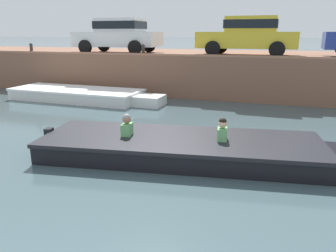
{
  "coord_description": "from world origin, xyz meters",
  "views": [
    {
      "loc": [
        1.9,
        -0.9,
        2.64
      ],
      "look_at": [
        0.25,
        4.21,
        1.11
      ],
      "focal_mm": 35.0,
      "sensor_mm": 36.0,
      "label": 1
    }
  ],
  "objects_px": {
    "mooring_bollard_west": "(31,47)",
    "car_leftmost_white": "(119,34)",
    "car_left_inner_yellow": "(249,34)",
    "mooring_bollard_mid": "(143,49)",
    "motorboat_passing": "(193,148)",
    "boat_moored_west_white": "(82,95)"
  },
  "relations": [
    {
      "from": "car_leftmost_white",
      "to": "car_left_inner_yellow",
      "type": "distance_m",
      "value": 5.86
    },
    {
      "from": "car_left_inner_yellow",
      "to": "mooring_bollard_mid",
      "type": "xyz_separation_m",
      "value": [
        -4.23,
        -1.08,
        -0.61
      ]
    },
    {
      "from": "motorboat_passing",
      "to": "mooring_bollard_west",
      "type": "height_order",
      "value": "mooring_bollard_west"
    },
    {
      "from": "car_left_inner_yellow",
      "to": "car_leftmost_white",
      "type": "bearing_deg",
      "value": 179.97
    },
    {
      "from": "motorboat_passing",
      "to": "mooring_bollard_west",
      "type": "distance_m",
      "value": 11.72
    },
    {
      "from": "car_leftmost_white",
      "to": "car_left_inner_yellow",
      "type": "bearing_deg",
      "value": -0.03
    },
    {
      "from": "mooring_bollard_mid",
      "to": "car_leftmost_white",
      "type": "bearing_deg",
      "value": 146.48
    },
    {
      "from": "motorboat_passing",
      "to": "car_left_inner_yellow",
      "type": "relative_size",
      "value": 1.84
    },
    {
      "from": "mooring_bollard_west",
      "to": "mooring_bollard_mid",
      "type": "distance_m",
      "value": 5.71
    },
    {
      "from": "motorboat_passing",
      "to": "car_leftmost_white",
      "type": "xyz_separation_m",
      "value": [
        -5.43,
        7.71,
        2.36
      ]
    },
    {
      "from": "mooring_bollard_west",
      "to": "car_leftmost_white",
      "type": "bearing_deg",
      "value": 14.85
    },
    {
      "from": "car_left_inner_yellow",
      "to": "mooring_bollard_west",
      "type": "xyz_separation_m",
      "value": [
        -9.94,
        -1.08,
        -0.61
      ]
    },
    {
      "from": "mooring_bollard_mid",
      "to": "motorboat_passing",
      "type": "bearing_deg",
      "value": -60.18
    },
    {
      "from": "car_left_inner_yellow",
      "to": "mooring_bollard_mid",
      "type": "relative_size",
      "value": 8.98
    },
    {
      "from": "boat_moored_west_white",
      "to": "mooring_bollard_mid",
      "type": "relative_size",
      "value": 14.56
    },
    {
      "from": "motorboat_passing",
      "to": "car_left_inner_yellow",
      "type": "height_order",
      "value": "car_left_inner_yellow"
    },
    {
      "from": "car_leftmost_white",
      "to": "mooring_bollard_west",
      "type": "bearing_deg",
      "value": -165.15
    },
    {
      "from": "boat_moored_west_white",
      "to": "car_left_inner_yellow",
      "type": "distance_m",
      "value": 7.24
    },
    {
      "from": "car_leftmost_white",
      "to": "boat_moored_west_white",
      "type": "bearing_deg",
      "value": -97.19
    },
    {
      "from": "mooring_bollard_west",
      "to": "mooring_bollard_mid",
      "type": "height_order",
      "value": "same"
    },
    {
      "from": "car_leftmost_white",
      "to": "car_left_inner_yellow",
      "type": "xyz_separation_m",
      "value": [
        5.86,
        -0.0,
        0.0
      ]
    },
    {
      "from": "boat_moored_west_white",
      "to": "mooring_bollard_mid",
      "type": "bearing_deg",
      "value": 41.61
    }
  ]
}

